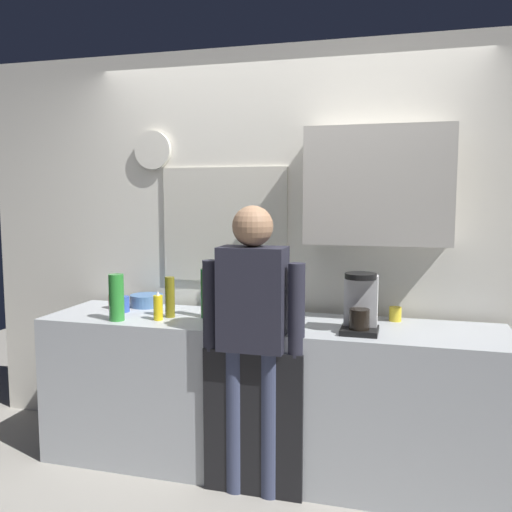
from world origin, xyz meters
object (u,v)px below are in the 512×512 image
object	(u,v)px
potted_plant	(238,296)
cup_terracotta_mug	(115,302)
bottle_clear_soda	(116,297)
bottle_olive_oil	(170,297)
coffee_maker	(360,306)
dish_soap	(158,307)
person_at_sink	(253,326)
mixing_bowl	(147,301)
bottle_green_wine	(207,293)
cup_yellow_cup	(395,314)
cup_blue_mug	(123,304)

from	to	relation	value
potted_plant	cup_terracotta_mug	bearing A→B (deg)	179.05
bottle_clear_soda	cup_terracotta_mug	distance (m)	0.38
bottle_olive_oil	potted_plant	size ratio (longest dim) A/B	1.09
coffee_maker	dish_soap	xyz separation A→B (m)	(-1.19, -0.03, -0.07)
cup_terracotta_mug	person_at_sink	distance (m)	1.14
mixing_bowl	dish_soap	xyz separation A→B (m)	(0.25, -0.35, 0.04)
dish_soap	bottle_green_wine	bearing A→B (deg)	30.35
cup_terracotta_mug	bottle_clear_soda	bearing A→B (deg)	-58.06
cup_yellow_cup	person_at_sink	xyz separation A→B (m)	(-0.74, -0.52, -0.00)
bottle_green_wine	dish_soap	size ratio (longest dim) A/B	1.67
bottle_olive_oil	cup_terracotta_mug	distance (m)	0.49
cup_yellow_cup	mixing_bowl	size ratio (longest dim) A/B	0.39
bottle_clear_soda	potted_plant	size ratio (longest dim) A/B	1.22
cup_terracotta_mug	cup_blue_mug	xyz separation A→B (m)	(0.11, -0.08, 0.00)
bottle_olive_oil	cup_yellow_cup	xyz separation A→B (m)	(1.34, 0.26, -0.08)
potted_plant	bottle_olive_oil	bearing A→B (deg)	-162.60
bottle_green_wine	mixing_bowl	size ratio (longest dim) A/B	1.36
bottle_clear_soda	mixing_bowl	world-z (taller)	bottle_clear_soda
bottle_clear_soda	person_at_sink	world-z (taller)	person_at_sink
bottle_green_wine	cup_yellow_cup	xyz separation A→B (m)	(1.12, 0.21, -0.11)
bottle_olive_oil	mixing_bowl	distance (m)	0.40
bottle_clear_soda	dish_soap	size ratio (longest dim) A/B	1.56
cup_blue_mug	dish_soap	xyz separation A→B (m)	(0.32, -0.15, 0.03)
cup_yellow_cup	bottle_olive_oil	bearing A→B (deg)	-168.98
mixing_bowl	coffee_maker	bearing A→B (deg)	-12.63
dish_soap	person_at_sink	bearing A→B (deg)	-14.55
cup_terracotta_mug	person_at_sink	xyz separation A→B (m)	(1.06, -0.40, -0.00)
coffee_maker	dish_soap	world-z (taller)	coffee_maker
bottle_green_wine	cup_yellow_cup	distance (m)	1.14
person_at_sink	cup_terracotta_mug	bearing A→B (deg)	157.03
potted_plant	mixing_bowl	bearing A→B (deg)	169.01
dish_soap	person_at_sink	xyz separation A→B (m)	(0.64, -0.17, -0.04)
cup_yellow_cup	bottle_green_wine	bearing A→B (deg)	-169.55
bottle_olive_oil	cup_yellow_cup	distance (m)	1.37
bottle_clear_soda	mixing_bowl	distance (m)	0.44
cup_yellow_cup	dish_soap	distance (m)	1.42
cup_blue_mug	person_at_sink	size ratio (longest dim) A/B	0.06
bottle_clear_soda	cup_terracotta_mug	size ratio (longest dim) A/B	3.04
mixing_bowl	cup_terracotta_mug	bearing A→B (deg)	-145.39
bottle_green_wine	cup_blue_mug	bearing A→B (deg)	179.49
bottle_clear_soda	cup_yellow_cup	size ratio (longest dim) A/B	3.29
bottle_clear_soda	potted_plant	distance (m)	0.73
cup_yellow_cup	cup_terracotta_mug	xyz separation A→B (m)	(-1.80, -0.12, 0.00)
coffee_maker	cup_blue_mug	bearing A→B (deg)	175.27
cup_terracotta_mug	cup_blue_mug	distance (m)	0.13
cup_terracotta_mug	potted_plant	world-z (taller)	potted_plant
bottle_clear_soda	cup_blue_mug	world-z (taller)	bottle_clear_soda
cup_yellow_cup	potted_plant	bearing A→B (deg)	-171.78
cup_yellow_cup	mixing_bowl	bearing A→B (deg)	-179.93
mixing_bowl	dish_soap	distance (m)	0.44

